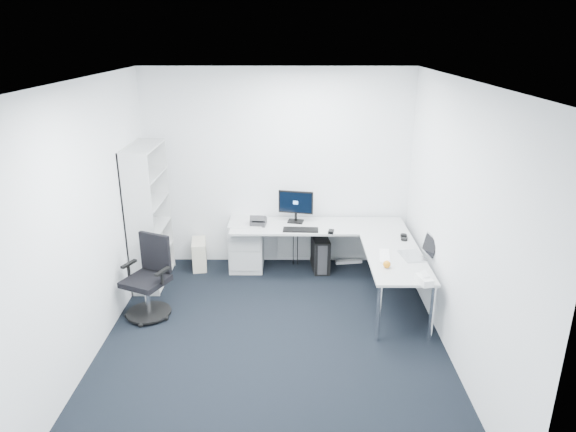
{
  "coord_description": "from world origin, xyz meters",
  "views": [
    {
      "loc": [
        0.2,
        -4.67,
        3.1
      ],
      "look_at": [
        0.15,
        1.05,
        1.05
      ],
      "focal_mm": 32.0,
      "sensor_mm": 36.0,
      "label": 1
    }
  ],
  "objects_px": {
    "l_desk": "(319,259)",
    "bookshelf": "(149,216)",
    "task_chair": "(145,279)",
    "monitor": "(296,206)",
    "laptop": "(413,247)"
  },
  "relations": [
    {
      "from": "bookshelf",
      "to": "task_chair",
      "type": "xyz_separation_m",
      "value": [
        0.17,
        -0.92,
        -0.43
      ]
    },
    {
      "from": "l_desk",
      "to": "task_chair",
      "type": "height_order",
      "value": "task_chair"
    },
    {
      "from": "bookshelf",
      "to": "task_chair",
      "type": "height_order",
      "value": "bookshelf"
    },
    {
      "from": "task_chair",
      "to": "monitor",
      "type": "bearing_deg",
      "value": 61.62
    },
    {
      "from": "l_desk",
      "to": "monitor",
      "type": "bearing_deg",
      "value": 124.35
    },
    {
      "from": "l_desk",
      "to": "task_chair",
      "type": "bearing_deg",
      "value": -156.67
    },
    {
      "from": "bookshelf",
      "to": "laptop",
      "type": "height_order",
      "value": "bookshelf"
    },
    {
      "from": "l_desk",
      "to": "bookshelf",
      "type": "height_order",
      "value": "bookshelf"
    },
    {
      "from": "l_desk",
      "to": "task_chair",
      "type": "relative_size",
      "value": 2.45
    },
    {
      "from": "laptop",
      "to": "bookshelf",
      "type": "bearing_deg",
      "value": 158.13
    },
    {
      "from": "l_desk",
      "to": "monitor",
      "type": "height_order",
      "value": "monitor"
    },
    {
      "from": "bookshelf",
      "to": "monitor",
      "type": "bearing_deg",
      "value": 11.9
    },
    {
      "from": "bookshelf",
      "to": "task_chair",
      "type": "relative_size",
      "value": 1.91
    },
    {
      "from": "task_chair",
      "to": "monitor",
      "type": "relative_size",
      "value": 2.02
    },
    {
      "from": "laptop",
      "to": "l_desk",
      "type": "bearing_deg",
      "value": 137.21
    }
  ]
}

